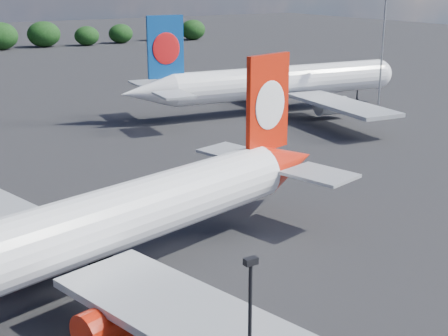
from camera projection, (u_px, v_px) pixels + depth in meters
qantas_airliner at (111, 222)px, 45.82m from camera, size 46.83×44.85×15.45m
china_southern_airliner at (274, 83)px, 103.96m from camera, size 50.85×48.42×16.58m
floodlight_mast_near at (383, 36)px, 100.67m from camera, size 1.60×1.60×19.59m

